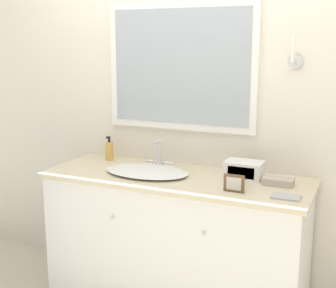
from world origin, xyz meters
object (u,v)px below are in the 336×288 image
sink_basin (147,171)px  appliance_box (244,170)px  soap_bottle (109,150)px  picture_frame (234,183)px

sink_basin → appliance_box: bearing=15.3°
soap_bottle → appliance_box: (0.99, -0.04, -0.02)m
sink_basin → picture_frame: size_ratio=4.74×
sink_basin → soap_bottle: 0.45m
soap_bottle → appliance_box: size_ratio=0.76×
sink_basin → soap_bottle: bearing=152.9°
appliance_box → picture_frame: bearing=-85.5°
appliance_box → soap_bottle: bearing=177.5°
appliance_box → picture_frame: appliance_box is taller
soap_bottle → sink_basin: bearing=-27.1°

